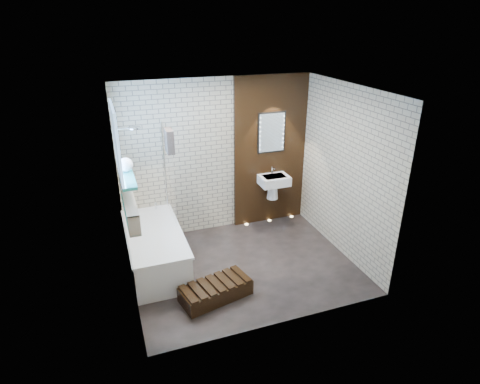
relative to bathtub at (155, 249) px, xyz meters
name	(u,v)px	position (x,y,z in m)	size (l,w,h in m)	color
ground	(243,266)	(1.22, -0.45, -0.29)	(3.20, 3.20, 0.00)	black
room_shell	(244,186)	(1.22, -0.45, 1.01)	(3.24, 3.20, 2.60)	#AFA48B
walnut_panel	(270,152)	(2.17, 0.82, 1.01)	(1.30, 0.06, 2.60)	black
clerestory_window	(118,149)	(-0.34, -0.10, 1.61)	(0.18, 1.00, 0.94)	#7FADE0
display_niche	(129,204)	(-0.31, -0.30, 0.91)	(0.14, 1.30, 0.26)	teal
bathtub	(155,249)	(0.00, 0.00, 0.00)	(0.79, 1.74, 0.70)	white
bath_screen	(169,173)	(0.35, 0.44, 0.99)	(0.01, 0.78, 1.40)	white
towel	(169,141)	(0.35, 0.19, 1.56)	(0.10, 0.26, 0.33)	black
shower_head	(134,128)	(-0.08, 0.50, 1.71)	(0.18, 0.18, 0.02)	silver
washbasin	(274,183)	(2.17, 0.62, 0.50)	(0.50, 0.36, 0.58)	white
led_mirror	(272,133)	(2.17, 0.78, 1.36)	(0.50, 0.02, 0.70)	black
walnut_step	(216,291)	(0.62, -1.02, -0.19)	(0.93, 0.41, 0.21)	black
niche_bottles	(130,209)	(-0.31, -0.35, 0.87)	(0.05, 0.92, 0.13)	maroon
sill_vases	(126,165)	(-0.28, -0.01, 1.35)	(0.19, 0.19, 0.19)	white
floor_uplights	(269,220)	(2.17, 0.75, -0.29)	(0.96, 0.06, 0.01)	#FFD899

